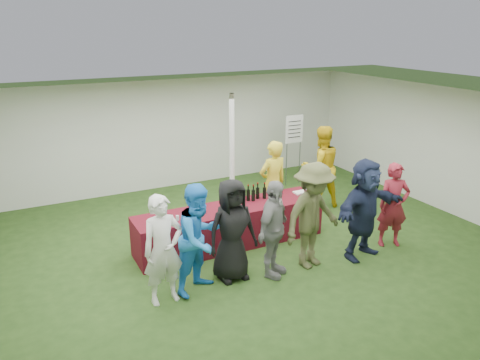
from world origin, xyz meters
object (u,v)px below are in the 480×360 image
wine_list_sign (294,134)px  customer_1 (200,238)px  staff_pourer (273,183)px  staff_back (321,167)px  serving_table (230,226)px  customer_4 (313,216)px  customer_6 (393,205)px  customer_5 (364,209)px  customer_2 (232,230)px  dump_bucket (311,193)px  customer_0 (163,250)px  customer_3 (273,229)px

wine_list_sign → customer_1: wine_list_sign is taller
staff_pourer → staff_back: 1.51m
staff_pourer → customer_1: bearing=30.3°
serving_table → customer_4: 1.71m
serving_table → customer_6: (2.68, -1.37, 0.42)m
serving_table → staff_back: 2.82m
customer_5 → customer_2: bearing=159.1°
dump_bucket → customer_6: bearing=-47.7°
staff_back → customer_4: (-1.76, -2.20, -0.01)m
customer_0 → customer_2: size_ratio=1.00×
customer_0 → dump_bucket: bearing=13.1°
serving_table → customer_6: size_ratio=2.26×
customer_3 → serving_table: bearing=59.6°
staff_pourer → customer_0: bearing=25.1°
customer_6 → customer_1: bearing=-161.4°
dump_bucket → staff_back: size_ratio=0.14×
dump_bucket → wine_list_sign: bearing=63.6°
wine_list_sign → customer_6: size_ratio=1.13×
staff_back → customer_4: staff_back is taller
staff_pourer → customer_2: 2.30m
serving_table → customer_0: customer_0 is taller
customer_2 → customer_6: 3.19m
customer_3 → customer_4: bearing=-36.5°
staff_pourer → customer_4: (-0.30, -1.82, 0.03)m
staff_back → customer_3: bearing=50.5°
wine_list_sign → customer_4: size_ratio=0.98×
customer_3 → customer_0: bearing=142.0°
dump_bucket → customer_1: size_ratio=0.15×
dump_bucket → staff_pourer: staff_pourer is taller
serving_table → customer_0: (-1.70, -1.27, 0.47)m
wine_list_sign → staff_pourer: (-1.77, -1.97, -0.43)m
customer_1 → customer_5: 2.99m
customer_0 → customer_4: size_ratio=0.92×
staff_pourer → customer_6: 2.37m
customer_2 → staff_back: bearing=30.7°
serving_table → customer_5: bearing=-38.0°
customer_5 → customer_6: size_ratio=1.13×
customer_1 → customer_6: bearing=-28.7°
customer_6 → customer_0: bearing=-160.3°
customer_2 → customer_5: (2.39, -0.36, 0.06)m
customer_1 → customer_6: size_ratio=1.10×
staff_back → customer_4: size_ratio=1.01×
serving_table → customer_0: size_ratio=2.13×
staff_pourer → customer_0: (-2.87, -1.74, -0.04)m
customer_4 → customer_6: 1.80m
staff_pourer → customer_1: 2.82m
customer_3 → customer_2: bearing=124.2°
staff_back → customer_0: 4.82m
wine_list_sign → customer_4: (-2.07, -3.79, -0.39)m
staff_back → customer_3: (-2.51, -2.19, -0.11)m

